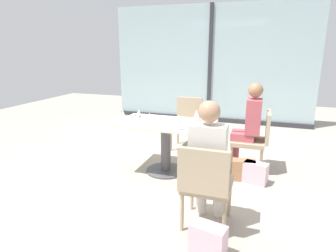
# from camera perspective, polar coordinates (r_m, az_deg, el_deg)

# --- Properties ---
(ground_plane) EXTENTS (12.00, 12.00, 0.00)m
(ground_plane) POSITION_cam_1_polar(r_m,az_deg,el_deg) (4.18, -0.44, -8.98)
(ground_plane) COLOR #A89E8E
(window_wall_backdrop) EXTENTS (4.69, 0.10, 2.70)m
(window_wall_backdrop) POSITION_cam_1_polar(r_m,az_deg,el_deg) (6.94, 8.32, 10.83)
(window_wall_backdrop) COLOR #9EB7BC
(window_wall_backdrop) RESTS_ON ground_plane
(dining_table_main) EXTENTS (1.32, 0.78, 0.73)m
(dining_table_main) POSITION_cam_1_polar(r_m,az_deg,el_deg) (3.99, -0.46, -1.94)
(dining_table_main) COLOR silver
(dining_table_main) RESTS_ON ground_plane
(chair_far_right) EXTENTS (0.50, 0.46, 0.87)m
(chair_far_right) POSITION_cam_1_polar(r_m,az_deg,el_deg) (4.24, 17.01, -2.15)
(chair_far_right) COLOR tan
(chair_far_right) RESTS_ON ground_plane
(chair_front_right) EXTENTS (0.46, 0.50, 0.87)m
(chair_front_right) POSITION_cam_1_polar(r_m,az_deg,el_deg) (2.76, 7.51, -10.94)
(chair_front_right) COLOR tan
(chair_front_right) RESTS_ON ground_plane
(chair_near_window) EXTENTS (0.46, 0.51, 0.87)m
(chair_near_window) POSITION_cam_1_polar(r_m,az_deg,el_deg) (5.08, 3.82, 1.27)
(chair_near_window) COLOR tan
(chair_near_window) RESTS_ON ground_plane
(person_far_right) EXTENTS (0.39, 0.34, 1.26)m
(person_far_right) POSITION_cam_1_polar(r_m,az_deg,el_deg) (4.19, 15.73, 0.64)
(person_far_right) COLOR #B24C56
(person_far_right) RESTS_ON ground_plane
(person_front_right) EXTENTS (0.34, 0.39, 1.26)m
(person_front_right) POSITION_cam_1_polar(r_m,az_deg,el_deg) (2.78, 8.10, -6.22)
(person_front_right) COLOR silver
(person_front_right) RESTS_ON ground_plane
(wine_glass_0) EXTENTS (0.07, 0.07, 0.18)m
(wine_glass_0) POSITION_cam_1_polar(r_m,az_deg,el_deg) (3.71, -3.72, 1.92)
(wine_glass_0) COLOR silver
(wine_glass_0) RESTS_ON dining_table_main
(wine_glass_1) EXTENTS (0.07, 0.07, 0.18)m
(wine_glass_1) POSITION_cam_1_polar(r_m,az_deg,el_deg) (3.71, -6.10, 1.89)
(wine_glass_1) COLOR silver
(wine_glass_1) RESTS_ON dining_table_main
(wine_glass_2) EXTENTS (0.07, 0.07, 0.18)m
(wine_glass_2) POSITION_cam_1_polar(r_m,az_deg,el_deg) (3.88, 5.72, 2.46)
(wine_glass_2) COLOR silver
(wine_glass_2) RESTS_ON dining_table_main
(wine_glass_3) EXTENTS (0.07, 0.07, 0.18)m
(wine_glass_3) POSITION_cam_1_polar(r_m,az_deg,el_deg) (3.95, -9.01, 2.59)
(wine_glass_3) COLOR silver
(wine_glass_3) RESTS_ON dining_table_main
(wine_glass_4) EXTENTS (0.07, 0.07, 0.18)m
(wine_glass_4) POSITION_cam_1_polar(r_m,az_deg,el_deg) (3.55, 2.23, 1.35)
(wine_glass_4) COLOR silver
(wine_glass_4) RESTS_ON dining_table_main
(wine_glass_5) EXTENTS (0.07, 0.07, 0.18)m
(wine_glass_5) POSITION_cam_1_polar(r_m,az_deg,el_deg) (3.92, -5.81, 2.61)
(wine_glass_5) COLOR silver
(wine_glass_5) RESTS_ON dining_table_main
(coffee_cup) EXTENTS (0.08, 0.08, 0.09)m
(coffee_cup) POSITION_cam_1_polar(r_m,az_deg,el_deg) (4.02, 5.86, 1.63)
(coffee_cup) COLOR white
(coffee_cup) RESTS_ON dining_table_main
(cell_phone_on_table) EXTENTS (0.14, 0.16, 0.01)m
(cell_phone_on_table) POSITION_cam_1_polar(r_m,az_deg,el_deg) (4.31, -5.93, 1.98)
(cell_phone_on_table) COLOR black
(cell_phone_on_table) RESTS_ON dining_table_main
(handbag_0) EXTENTS (0.32, 0.19, 0.28)m
(handbag_0) POSITION_cam_1_polar(r_m,az_deg,el_deg) (4.00, 14.75, -8.47)
(handbag_0) COLOR #A3704C
(handbag_0) RESTS_ON ground_plane
(handbag_1) EXTENTS (0.33, 0.22, 0.28)m
(handbag_1) POSITION_cam_1_polar(r_m,az_deg,el_deg) (2.63, 7.96, -21.54)
(handbag_1) COLOR beige
(handbag_1) RESTS_ON ground_plane
(handbag_2) EXTENTS (0.33, 0.23, 0.28)m
(handbag_2) POSITION_cam_1_polar(r_m,az_deg,el_deg) (3.96, 16.97, -8.91)
(handbag_2) COLOR beige
(handbag_2) RESTS_ON ground_plane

